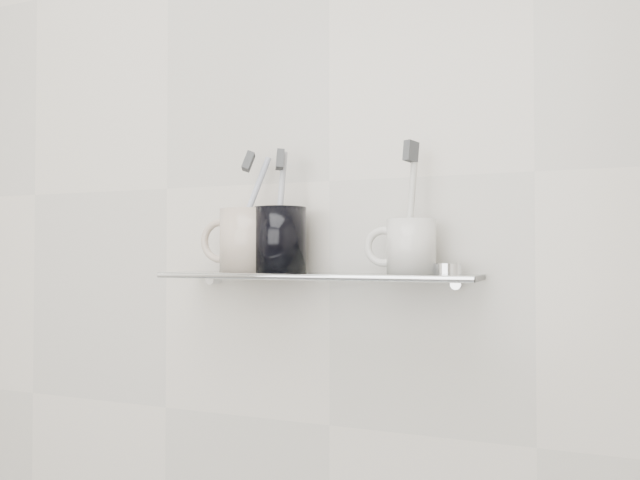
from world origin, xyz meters
The scene contains 18 objects.
wall_back centered at (0.00, 1.10, 1.25)m, with size 2.50×2.50×0.00m, color beige.
shelf_glass centered at (0.00, 1.04, 1.10)m, with size 0.50×0.12×0.01m, color silver.
shelf_rail centered at (0.00, 0.98, 1.10)m, with size 0.01×0.01×0.50m, color silver.
bracket_left centered at (-0.21, 1.09, 1.09)m, with size 0.02×0.02×0.03m, color silver.
bracket_right centered at (0.21, 1.09, 1.09)m, with size 0.02×0.02×0.03m, color silver.
mug_left centered at (-0.12, 1.04, 1.15)m, with size 0.09×0.09×0.10m, color beige.
mug_left_handle centered at (-0.17, 1.04, 1.15)m, with size 0.07×0.07×0.01m, color beige.
toothbrush_left centered at (-0.12, 1.04, 1.20)m, with size 0.01×0.01×0.19m, color #A2AAC4.
bristles_left centered at (-0.12, 1.04, 1.28)m, with size 0.01×0.02×0.03m, color #404244.
mug_center centered at (-0.06, 1.04, 1.15)m, with size 0.08×0.08×0.10m, color black.
mug_center_handle centered at (-0.11, 1.04, 1.15)m, with size 0.07×0.07×0.01m, color black.
toothbrush_center centered at (-0.06, 1.04, 1.20)m, with size 0.01×0.01×0.19m, color #A4A7AE.
bristles_center centered at (-0.06, 1.04, 1.28)m, with size 0.01×0.02×0.03m, color #404244.
mug_right centered at (0.15, 1.04, 1.14)m, with size 0.07×0.07×0.08m, color white.
mug_right_handle centered at (0.11, 1.04, 1.14)m, with size 0.06×0.06×0.01m, color white.
toothbrush_right centered at (0.15, 1.04, 1.20)m, with size 0.01×0.01×0.19m, color beige.
bristles_right centered at (0.15, 1.04, 1.28)m, with size 0.01×0.02×0.03m, color #404244.
chrome_cap centered at (0.20, 1.04, 1.11)m, with size 0.04×0.04×0.02m, color silver.
Camera 1 is at (0.37, 0.14, 1.13)m, focal length 35.00 mm.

